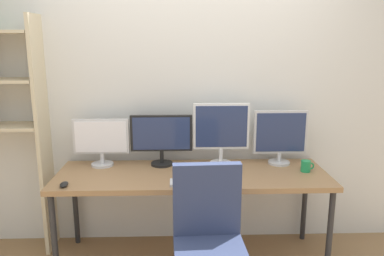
{
  "coord_description": "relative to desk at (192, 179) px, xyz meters",
  "views": [
    {
      "loc": [
        -0.1,
        -2.24,
        1.75
      ],
      "look_at": [
        0.0,
        0.65,
        1.09
      ],
      "focal_mm": 35.84,
      "sensor_mm": 36.0,
      "label": 1
    }
  ],
  "objects": [
    {
      "name": "wall_back",
      "position": [
        0.0,
        0.42,
        0.61
      ],
      "size": [
        4.51,
        0.1,
        2.6
      ],
      "color": "silver",
      "rests_on": "ground_plane"
    },
    {
      "name": "desk",
      "position": [
        0.0,
        0.0,
        0.0
      ],
      "size": [
        2.11,
        0.68,
        0.74
      ],
      "color": "#936D47",
      "rests_on": "ground_plane"
    },
    {
      "name": "monitor_far_left",
      "position": [
        -0.74,
        0.21,
        0.27
      ],
      "size": [
        0.45,
        0.18,
        0.39
      ],
      "color": "silver",
      "rests_on": "desk"
    },
    {
      "name": "monitor_center_left",
      "position": [
        -0.25,
        0.21,
        0.29
      ],
      "size": [
        0.51,
        0.18,
        0.42
      ],
      "color": "black",
      "rests_on": "desk"
    },
    {
      "name": "monitor_center_right",
      "position": [
        0.25,
        0.21,
        0.34
      ],
      "size": [
        0.46,
        0.18,
        0.51
      ],
      "color": "silver",
      "rests_on": "desk"
    },
    {
      "name": "monitor_far_right",
      "position": [
        0.74,
        0.21,
        0.29
      ],
      "size": [
        0.44,
        0.18,
        0.45
      ],
      "color": "silver",
      "rests_on": "desk"
    },
    {
      "name": "keyboard_main",
      "position": [
        0.0,
        -0.23,
        0.06
      ],
      "size": [
        0.34,
        0.13,
        0.02
      ],
      "primitive_type": "cube",
      "color": "silver",
      "rests_on": "desk"
    },
    {
      "name": "computer_mouse",
      "position": [
        -0.92,
        -0.25,
        0.07
      ],
      "size": [
        0.06,
        0.1,
        0.03
      ],
      "primitive_type": "ellipsoid",
      "color": "black",
      "rests_on": "desk"
    },
    {
      "name": "coffee_mug",
      "position": [
        0.9,
        0.01,
        0.1
      ],
      "size": [
        0.11,
        0.08,
        0.09
      ],
      "color": "#1E8C4C",
      "rests_on": "desk"
    }
  ]
}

